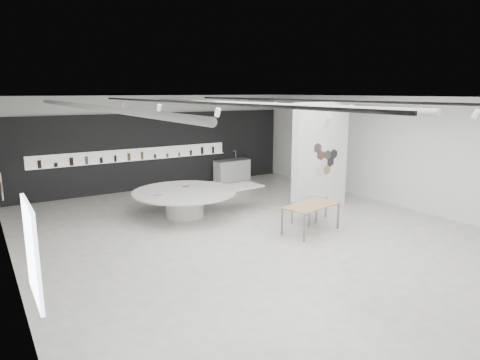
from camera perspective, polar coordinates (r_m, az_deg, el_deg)
room at (r=11.79m, az=1.11°, el=2.54°), size 12.02×14.02×3.82m
back_wall_display at (r=18.01m, az=-11.12°, el=3.81°), size 11.80×0.27×3.10m
partition_column at (r=14.82m, az=10.65°, el=3.16°), size 2.20×0.38×3.60m
display_island at (r=13.84m, az=-7.09°, el=-2.61°), size 4.46×3.61×0.85m
sample_table_wood at (r=12.33m, az=9.47°, el=-3.53°), size 1.86×1.20×0.80m
sample_table_stone at (r=13.44m, az=9.28°, el=-2.85°), size 1.44×1.10×0.67m
kitchen_counter at (r=19.29m, az=-1.06°, el=1.33°), size 1.71×0.75×1.32m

